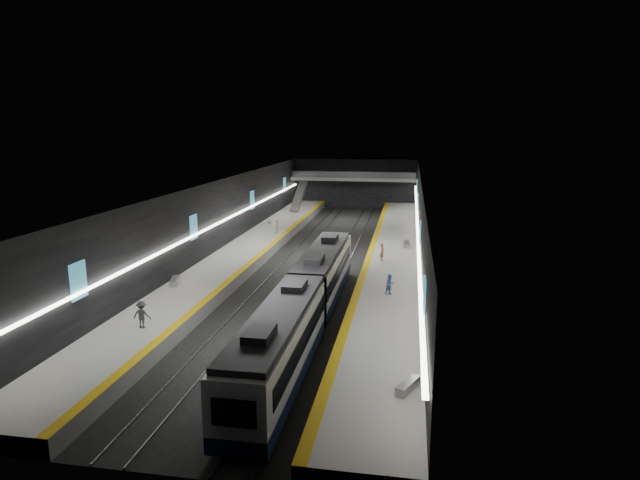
% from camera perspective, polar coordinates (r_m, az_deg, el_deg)
% --- Properties ---
extents(ground, '(70.00, 70.00, 0.00)m').
position_cam_1_polar(ground, '(54.58, -0.14, -2.04)').
color(ground, black).
rests_on(ground, ground).
extents(ceiling, '(20.00, 70.00, 0.04)m').
position_cam_1_polar(ceiling, '(53.19, -0.15, 6.35)').
color(ceiling, beige).
rests_on(ceiling, wall_left).
extents(wall_left, '(0.04, 70.00, 8.00)m').
position_cam_1_polar(wall_left, '(56.29, -10.24, 2.37)').
color(wall_left, black).
rests_on(wall_left, ground).
extents(wall_right, '(0.04, 70.00, 8.00)m').
position_cam_1_polar(wall_right, '(52.99, 10.58, 1.75)').
color(wall_right, black).
rests_on(wall_right, ground).
extents(wall_back, '(20.00, 0.04, 8.00)m').
position_cam_1_polar(wall_back, '(88.11, 3.75, 6.01)').
color(wall_back, black).
rests_on(wall_back, ground).
extents(wall_front, '(20.00, 0.04, 8.00)m').
position_cam_1_polar(wall_front, '(21.52, -16.73, -14.21)').
color(wall_front, black).
rests_on(wall_front, ground).
extents(platform_left, '(5.00, 70.00, 1.00)m').
position_cam_1_polar(platform_left, '(56.19, -7.70, -1.21)').
color(platform_left, slate).
rests_on(platform_left, ground).
extents(tile_surface_left, '(5.00, 70.00, 0.02)m').
position_cam_1_polar(tile_surface_left, '(56.08, -7.72, -0.70)').
color(tile_surface_left, '#B3B3AE').
rests_on(tile_surface_left, platform_left).
extents(tactile_strip_left, '(0.60, 70.00, 0.02)m').
position_cam_1_polar(tactile_strip_left, '(55.47, -5.55, -0.78)').
color(tactile_strip_left, '#E3AF0B').
rests_on(tactile_strip_left, platform_left).
extents(platform_right, '(5.00, 70.00, 1.00)m').
position_cam_1_polar(platform_right, '(53.73, 7.77, -1.83)').
color(platform_right, slate).
rests_on(platform_right, ground).
extents(tile_surface_right, '(5.00, 70.00, 0.02)m').
position_cam_1_polar(tile_surface_right, '(53.61, 7.78, -1.30)').
color(tile_surface_right, '#B3B3AE').
rests_on(tile_surface_right, platform_right).
extents(tactile_strip_right, '(0.60, 70.00, 0.02)m').
position_cam_1_polar(tactile_strip_right, '(53.72, 5.44, -1.20)').
color(tactile_strip_right, '#E3AF0B').
rests_on(tactile_strip_right, platform_right).
extents(rails, '(6.52, 70.00, 0.12)m').
position_cam_1_polar(rails, '(54.57, -0.14, -1.98)').
color(rails, gray).
rests_on(rails, ground).
extents(train, '(2.69, 28.93, 3.60)m').
position_cam_1_polar(train, '(35.06, -1.57, -6.45)').
color(train, black).
rests_on(train, ground).
extents(ad_posters, '(19.94, 53.50, 2.20)m').
position_cam_1_polar(ad_posters, '(54.63, 0.03, 2.80)').
color(ad_posters, teal).
rests_on(ad_posters, wall_left).
extents(cove_light_left, '(0.25, 68.60, 0.12)m').
position_cam_1_polar(cove_light_left, '(56.26, -10.04, 2.16)').
color(cove_light_left, white).
rests_on(cove_light_left, wall_left).
extents(cove_light_right, '(0.25, 68.60, 0.12)m').
position_cam_1_polar(cove_light_right, '(53.03, 10.35, 1.55)').
color(cove_light_right, white).
rests_on(cove_light_right, wall_right).
extents(mezzanine_bridge, '(20.00, 3.00, 1.50)m').
position_cam_1_polar(mezzanine_bridge, '(85.96, 3.61, 6.55)').
color(mezzanine_bridge, gray).
rests_on(mezzanine_bridge, wall_left).
extents(escalator, '(1.20, 7.50, 3.92)m').
position_cam_1_polar(escalator, '(80.56, -2.26, 4.66)').
color(escalator, '#99999E').
rests_on(escalator, platform_left).
extents(bench_left_near, '(1.12, 2.09, 0.49)m').
position_cam_1_polar(bench_left_near, '(44.11, -15.23, -4.25)').
color(bench_left_near, '#99999E').
rests_on(bench_left_near, platform_left).
extents(bench_left_far, '(0.90, 1.65, 0.39)m').
position_cam_1_polar(bench_left_far, '(69.20, -5.41, 1.95)').
color(bench_left_far, '#99999E').
rests_on(bench_left_far, platform_left).
extents(bench_right_near, '(1.19, 1.87, 0.45)m').
position_cam_1_polar(bench_right_near, '(26.67, 9.33, -15.12)').
color(bench_right_near, '#99999E').
rests_on(bench_right_near, platform_right).
extents(bench_right_far, '(0.58, 2.04, 0.50)m').
position_cam_1_polar(bench_right_far, '(56.37, 9.19, -0.43)').
color(bench_right_far, '#99999E').
rests_on(bench_right_far, platform_right).
extents(passenger_right_a, '(0.51, 0.67, 1.66)m').
position_cam_1_polar(passenger_right_a, '(49.86, 6.65, -1.32)').
color(passenger_right_a, '#CD6D4C').
rests_on(passenger_right_a, platform_right).
extents(passenger_right_b, '(0.97, 0.94, 1.58)m').
position_cam_1_polar(passenger_right_b, '(40.08, 7.47, -4.76)').
color(passenger_right_b, '#557CB8').
rests_on(passenger_right_b, platform_right).
extents(passenger_left_a, '(0.43, 0.95, 1.58)m').
position_cam_1_polar(passenger_left_a, '(62.56, -4.62, 1.44)').
color(passenger_left_a, silver).
rests_on(passenger_left_a, platform_left).
extents(passenger_left_b, '(1.13, 0.66, 1.74)m').
position_cam_1_polar(passenger_left_b, '(35.20, -18.47, -7.58)').
color(passenger_left_b, '#393A40').
rests_on(passenger_left_b, platform_left).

